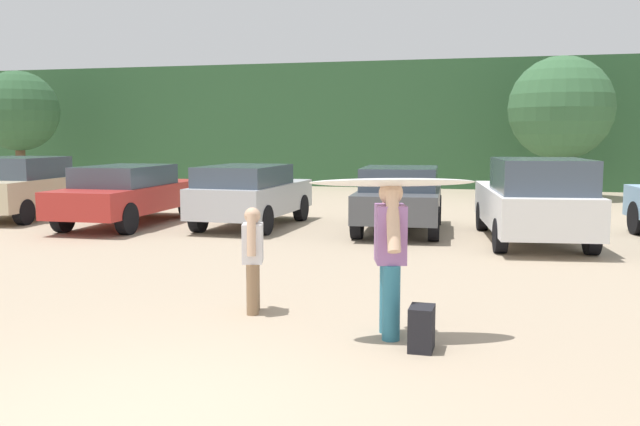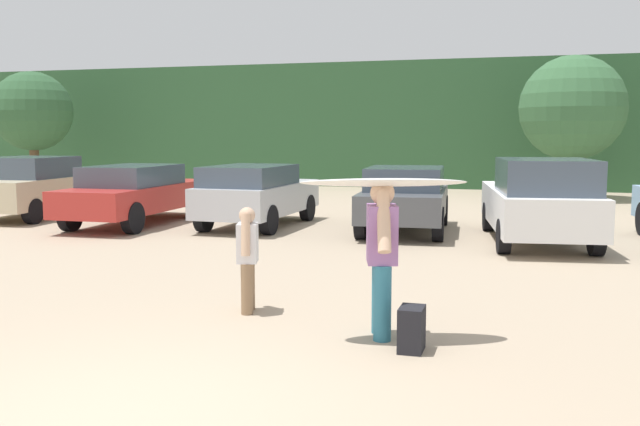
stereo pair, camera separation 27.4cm
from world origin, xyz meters
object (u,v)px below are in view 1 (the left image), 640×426
(person_adult, at_px, (390,249))
(backpack_dropped, at_px, (422,328))
(parked_car_dark_gray, at_px, (400,197))
(parked_car_white, at_px, (534,200))
(parked_car_silver, at_px, (251,193))
(surfboard_white, at_px, (393,182))
(person_child, at_px, (253,253))
(parked_car_champagne, at_px, (24,187))
(parked_car_red, at_px, (129,193))

(person_adult, distance_m, backpack_dropped, 0.92)
(parked_car_dark_gray, distance_m, parked_car_white, 2.96)
(parked_car_silver, xyz_separation_m, parked_car_white, (6.28, -0.81, 0.07))
(surfboard_white, bearing_deg, person_adult, -92.09)
(surfboard_white, xyz_separation_m, backpack_dropped, (0.35, -0.28, -1.44))
(parked_car_white, xyz_separation_m, person_child, (-3.48, -6.57, -0.12))
(parked_car_champagne, bearing_deg, parked_car_white, -98.16)
(parked_car_champagne, height_order, parked_car_red, parked_car_champagne)
(backpack_dropped, bearing_deg, person_child, 155.70)
(parked_car_champagne, xyz_separation_m, surfboard_white, (10.90, -8.26, 0.86))
(parked_car_white, bearing_deg, backpack_dropped, 162.08)
(parked_car_champagne, height_order, person_child, parked_car_champagne)
(parked_car_white, distance_m, surfboard_white, 7.50)
(parked_car_dark_gray, bearing_deg, person_adult, -176.66)
(parked_car_dark_gray, bearing_deg, surfboard_white, -176.51)
(parked_car_silver, bearing_deg, surfboard_white, -149.09)
(parked_car_white, distance_m, backpack_dropped, 7.69)
(person_adult, height_order, surfboard_white, surfboard_white)
(parked_car_red, relative_size, parked_car_silver, 1.21)
(parked_car_red, distance_m, backpack_dropped, 11.25)
(surfboard_white, bearing_deg, parked_car_red, -64.50)
(parked_car_dark_gray, relative_size, surfboard_white, 2.26)
(parked_car_silver, height_order, person_adult, person_adult)
(parked_car_white, relative_size, person_adult, 2.88)
(parked_car_dark_gray, relative_size, person_child, 3.16)
(parked_car_white, bearing_deg, person_adult, 158.51)
(surfboard_white, bearing_deg, parked_car_white, -121.91)
(person_child, bearing_deg, parked_car_silver, -84.84)
(parked_car_champagne, height_order, backpack_dropped, parked_car_champagne)
(parked_car_silver, xyz_separation_m, person_child, (2.80, -7.38, -0.06))
(parked_car_red, bearing_deg, parked_car_white, -94.28)
(parked_car_silver, relative_size, parked_car_white, 0.82)
(person_adult, distance_m, person_child, 1.87)
(parked_car_dark_gray, bearing_deg, backpack_dropped, -174.44)
(parked_car_silver, height_order, backpack_dropped, parked_car_silver)
(parked_car_silver, bearing_deg, backpack_dropped, -148.09)
(parked_car_champagne, distance_m, person_child, 11.83)
(parked_car_red, bearing_deg, parked_car_champagne, 78.91)
(person_adult, relative_size, backpack_dropped, 3.73)
(backpack_dropped, bearing_deg, person_adult, 133.91)
(parked_car_red, relative_size, person_child, 3.74)
(parked_car_red, distance_m, person_adult, 10.68)
(person_child, distance_m, surfboard_white, 2.15)
(backpack_dropped, bearing_deg, parked_car_dark_gray, 99.98)
(parked_car_dark_gray, height_order, parked_car_white, parked_car_white)
(parked_car_silver, bearing_deg, person_child, -158.00)
(parked_car_red, xyz_separation_m, backpack_dropped, (7.92, -7.98, -0.54))
(parked_car_white, bearing_deg, surfboard_white, 159.04)
(parked_car_champagne, distance_m, parked_car_silver, 6.29)
(person_child, bearing_deg, parked_car_white, -133.54)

